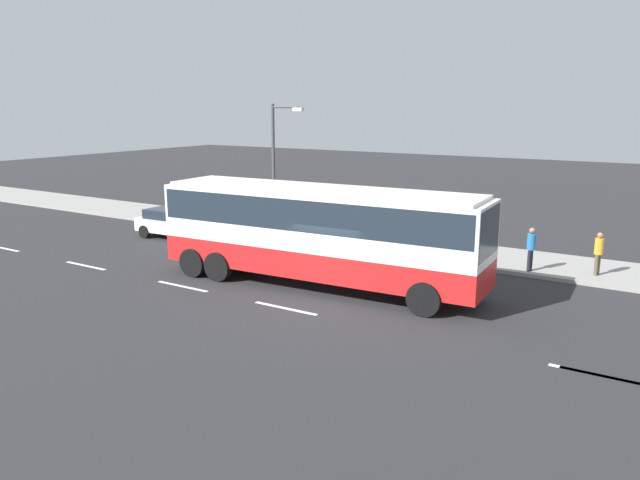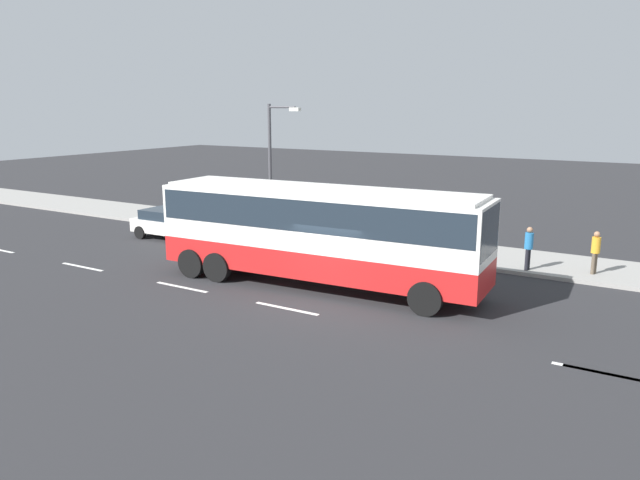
% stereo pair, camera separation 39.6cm
% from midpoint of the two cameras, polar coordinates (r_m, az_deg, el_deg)
% --- Properties ---
extents(ground_plane, '(120.00, 120.00, 0.00)m').
position_cam_midpoint_polar(ground_plane, '(20.76, 1.56, -5.42)').
color(ground_plane, '#28282B').
extents(sidewalk_curb, '(80.00, 4.00, 0.15)m').
position_cam_midpoint_polar(sidewalk_curb, '(27.75, 10.08, -0.83)').
color(sidewalk_curb, gray).
rests_on(sidewalk_curb, ground_plane).
extents(lane_centreline, '(33.84, 0.16, 0.01)m').
position_cam_midpoint_polar(lane_centreline, '(19.36, -1.28, -6.75)').
color(lane_centreline, white).
rests_on(lane_centreline, ground_plane).
extents(coach_bus, '(12.15, 3.36, 3.59)m').
position_cam_midpoint_polar(coach_bus, '(21.49, 0.42, 1.34)').
color(coach_bus, red).
rests_on(coach_bus, ground_plane).
extents(car_white_minivan, '(4.12, 1.99, 1.42)m').
position_cam_midpoint_polar(car_white_minivan, '(30.61, -13.06, 1.61)').
color(car_white_minivan, white).
rests_on(car_white_minivan, ground_plane).
extents(pedestrian_near_curb, '(0.32, 0.32, 1.70)m').
position_cam_midpoint_polar(pedestrian_near_curb, '(24.64, 19.71, -0.55)').
color(pedestrian_near_curb, black).
rests_on(pedestrian_near_curb, sidewalk_curb).
extents(pedestrian_at_crossing, '(0.32, 0.32, 1.64)m').
position_cam_midpoint_polar(pedestrian_at_crossing, '(24.99, 25.19, -0.93)').
color(pedestrian_at_crossing, brown).
rests_on(pedestrian_at_crossing, sidewalk_curb).
extents(street_lamp, '(1.79, 0.24, 6.34)m').
position_cam_midpoint_polar(street_lamp, '(29.14, -3.70, 7.46)').
color(street_lamp, '#47474C').
rests_on(street_lamp, sidewalk_curb).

